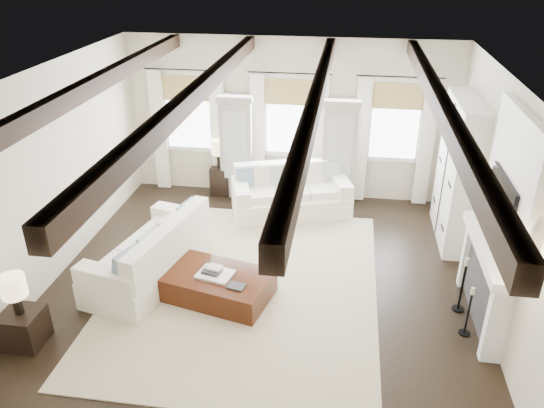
# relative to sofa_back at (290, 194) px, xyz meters

# --- Properties ---
(ground) EXTENTS (7.50, 7.50, 0.00)m
(ground) POSITION_rel_sofa_back_xyz_m (-0.14, -2.88, -0.39)
(ground) COLOR black
(ground) RESTS_ON ground
(room_shell) EXTENTS (6.54, 7.54, 3.22)m
(room_shell) POSITION_rel_sofa_back_xyz_m (0.61, -1.98, 1.50)
(room_shell) COLOR beige
(room_shell) RESTS_ON ground
(area_rug) EXTENTS (4.00, 4.97, 0.02)m
(area_rug) POSITION_rel_sofa_back_xyz_m (-0.40, -2.59, -0.38)
(area_rug) COLOR #C0B694
(area_rug) RESTS_ON ground
(sofa_back) EXTENTS (2.40, 1.63, 0.94)m
(sofa_back) POSITION_rel_sofa_back_xyz_m (0.00, 0.00, 0.00)
(sofa_back) COLOR white
(sofa_back) RESTS_ON ground
(sofa_left) EXTENTS (1.51, 2.46, 0.98)m
(sofa_left) POSITION_rel_sofa_back_xyz_m (-1.86, -2.54, 0.00)
(sofa_left) COLOR white
(sofa_left) RESTS_ON ground
(ottoman) EXTENTS (1.69, 1.27, 0.40)m
(ottoman) POSITION_rel_sofa_back_xyz_m (-0.73, -2.92, -0.19)
(ottoman) COLOR black
(ottoman) RESTS_ON ground
(tray) EXTENTS (0.58, 0.49, 0.04)m
(tray) POSITION_rel_sofa_back_xyz_m (-0.76, -2.94, 0.03)
(tray) COLOR white
(tray) RESTS_ON ottoman
(book_lower) EXTENTS (0.30, 0.26, 0.04)m
(book_lower) POSITION_rel_sofa_back_xyz_m (-0.82, -2.92, 0.07)
(book_lower) COLOR #262628
(book_lower) RESTS_ON tray
(book_upper) EXTENTS (0.25, 0.22, 0.03)m
(book_upper) POSITION_rel_sofa_back_xyz_m (-0.78, -2.88, 0.10)
(book_upper) COLOR beige
(book_upper) RESTS_ON book_lower
(book_loose) EXTENTS (0.28, 0.23, 0.03)m
(book_loose) POSITION_rel_sofa_back_xyz_m (-0.40, -3.18, 0.02)
(book_loose) COLOR #262628
(book_loose) RESTS_ON ottoman
(side_table_front) EXTENTS (0.49, 0.49, 0.49)m
(side_table_front) POSITION_rel_sofa_back_xyz_m (-3.01, -4.27, -0.14)
(side_table_front) COLOR black
(side_table_front) RESTS_ON ground
(lamp_front) EXTENTS (0.32, 0.32, 0.56)m
(lamp_front) POSITION_rel_sofa_back_xyz_m (-3.01, -4.27, 0.48)
(lamp_front) COLOR black
(lamp_front) RESTS_ON side_table_front
(side_table_back) EXTENTS (0.40, 0.40, 0.59)m
(side_table_back) POSITION_rel_sofa_back_xyz_m (-1.53, 0.64, -0.09)
(side_table_back) COLOR black
(side_table_back) RESTS_ON ground
(lamp_back) EXTENTS (0.36, 0.36, 0.61)m
(lamp_back) POSITION_rel_sofa_back_xyz_m (-1.53, 0.64, 0.62)
(lamp_back) COLOR black
(lamp_back) RESTS_ON side_table_back
(candlestick_near) EXTENTS (0.15, 0.15, 0.75)m
(candlestick_near) POSITION_rel_sofa_back_xyz_m (2.76, -3.24, -0.08)
(candlestick_near) COLOR black
(candlestick_near) RESTS_ON ground
(candlestick_far) EXTENTS (0.18, 0.18, 0.87)m
(candlestick_far) POSITION_rel_sofa_back_xyz_m (2.76, -2.71, -0.03)
(candlestick_far) COLOR black
(candlestick_far) RESTS_ON ground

